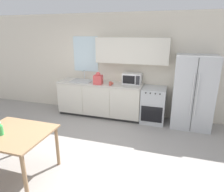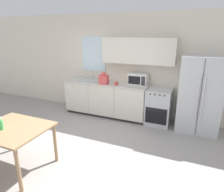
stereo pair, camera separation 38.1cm
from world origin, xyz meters
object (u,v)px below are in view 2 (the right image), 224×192
Objects in this scene: dining_table at (14,133)px; drink_bottle at (1,124)px; microwave at (138,79)px; oven_range at (159,107)px; coffee_mug at (116,83)px; refrigerator at (200,95)px.

drink_bottle is (-0.11, -0.11, 0.18)m from dining_table.
dining_table is at bearing -114.04° from microwave.
drink_bottle is (-1.37, -2.94, -0.24)m from microwave.
microwave is 2.30× the size of drink_bottle.
coffee_mug is at bearing -169.26° from oven_range.
refrigerator reaches higher than drink_bottle.
oven_range is 1.21m from coffee_mug.
microwave reaches higher than oven_range.
coffee_mug is 0.10× the size of dining_table.
dining_table is (-1.26, -2.83, -0.42)m from microwave.
microwave is 3.25m from drink_bottle.
dining_table is at bearing 45.62° from drink_bottle.
coffee_mug reaches higher than oven_range.
microwave is at bearing 34.08° from coffee_mug.
oven_range is 3.29m from dining_table.
drink_bottle is at bearing -108.80° from coffee_mug.
refrigerator is 1.51m from microwave.
refrigerator reaches higher than microwave.
microwave is 4.53× the size of coffee_mug.
microwave is at bearing 174.59° from refrigerator.
coffee_mug is at bearing 71.20° from drink_bottle.
microwave reaches higher than drink_bottle.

